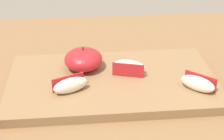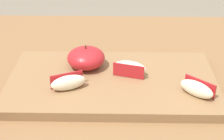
{
  "view_description": "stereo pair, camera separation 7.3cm",
  "coord_description": "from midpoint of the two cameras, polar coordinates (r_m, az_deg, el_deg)",
  "views": [
    {
      "loc": [
        -0.12,
        -0.65,
        1.13
      ],
      "look_at": [
        -0.06,
        -0.02,
        0.77
      ],
      "focal_mm": 57.65,
      "sensor_mm": 36.0,
      "label": 1
    },
    {
      "loc": [
        -0.05,
        -0.65,
        1.13
      ],
      "look_at": [
        -0.06,
        -0.02,
        0.77
      ],
      "focal_mm": 57.65,
      "sensor_mm": 36.0,
      "label": 2
    }
  ],
  "objects": [
    {
      "name": "apple_wedge_front",
      "position": [
        0.7,
        10.63,
        -2.19
      ],
      "size": [
        0.07,
        0.06,
        0.03
      ],
      "color": "#F4EACC",
      "rests_on": "cutting_board"
    },
    {
      "name": "dining_table",
      "position": [
        0.82,
        1.64,
        -7.71
      ],
      "size": [
        1.44,
        0.76,
        0.73
      ],
      "color": "brown",
      "rests_on": "ground_plane"
    },
    {
      "name": "cutting_board",
      "position": [
        0.74,
        -2.8,
        -2.06
      ],
      "size": [
        0.43,
        0.24,
        0.02
      ],
      "color": "olive",
      "rests_on": "dining_table"
    },
    {
      "name": "apple_half_skin_up",
      "position": [
        0.77,
        -7.27,
        1.62
      ],
      "size": [
        0.08,
        0.08,
        0.05
      ],
      "color": "#B21E23",
      "rests_on": "cutting_board"
    },
    {
      "name": "apple_wedge_back",
      "position": [
        0.7,
        -9.61,
        -2.45
      ],
      "size": [
        0.07,
        0.05,
        0.03
      ],
      "color": "#F4EACC",
      "rests_on": "cutting_board"
    },
    {
      "name": "apple_wedge_right",
      "position": [
        0.75,
        -0.1,
        0.34
      ],
      "size": [
        0.07,
        0.04,
        0.03
      ],
      "color": "#F4EACC",
      "rests_on": "cutting_board"
    }
  ]
}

